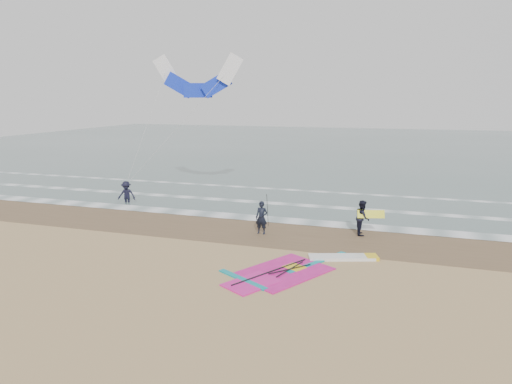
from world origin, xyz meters
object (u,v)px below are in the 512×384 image
(person_wading, at_px, (126,189))
(surf_kite, at_px, (197,80))
(windsurf_rig, at_px, (301,268))
(person_standing, at_px, (262,218))
(person_walking, at_px, (362,218))

(person_wading, relative_size, surf_kite, 0.21)
(windsurf_rig, bearing_deg, person_standing, 124.89)
(person_standing, xyz_separation_m, person_walking, (4.73, 1.35, 0.04))
(windsurf_rig, bearing_deg, surf_kite, 130.14)
(person_standing, bearing_deg, person_walking, 17.76)
(surf_kite, bearing_deg, person_standing, -47.09)
(windsurf_rig, bearing_deg, person_wading, 148.52)
(person_walking, distance_m, surf_kite, 14.15)
(surf_kite, bearing_deg, person_wading, -141.74)
(person_standing, bearing_deg, person_wading, 160.78)
(windsurf_rig, distance_m, person_wading, 15.24)
(person_walking, bearing_deg, windsurf_rig, 151.66)
(person_wading, bearing_deg, surf_kite, 25.65)
(person_standing, bearing_deg, windsurf_rig, -53.34)
(person_standing, distance_m, surf_kite, 11.62)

